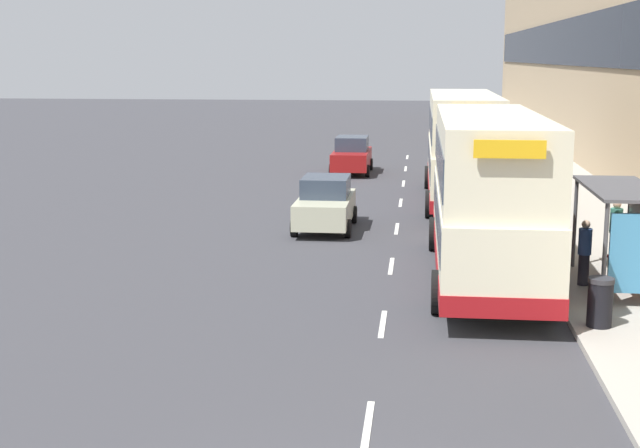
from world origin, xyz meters
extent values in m
cube|color=#A39E93|center=(6.50, 38.50, 0.07)|extent=(5.00, 93.00, 0.14)
cube|color=tan|center=(10.50, 38.50, 7.28)|extent=(3.00, 93.00, 14.56)
cube|color=black|center=(8.96, 38.50, 6.55)|extent=(0.12, 89.28, 2.62)
cube|color=silver|center=(0.00, 3.99, 0.01)|extent=(0.12, 2.00, 0.01)
cube|color=silver|center=(0.00, 9.48, 0.01)|extent=(0.12, 2.00, 0.01)
cube|color=silver|center=(0.00, 14.96, 0.01)|extent=(0.12, 2.00, 0.01)
cube|color=silver|center=(0.00, 20.44, 0.01)|extent=(0.12, 2.00, 0.01)
cube|color=silver|center=(0.00, 25.92, 0.01)|extent=(0.12, 2.00, 0.01)
cube|color=silver|center=(0.00, 31.41, 0.01)|extent=(0.12, 2.00, 0.01)
cube|color=silver|center=(0.00, 36.89, 0.01)|extent=(0.12, 2.00, 0.01)
cube|color=silver|center=(0.00, 42.37, 0.01)|extent=(0.12, 2.00, 0.01)
cube|color=#4C4C51|center=(5.60, 12.89, 2.58)|extent=(1.60, 4.20, 0.08)
cylinder|color=#4C4C51|center=(4.90, 10.89, 1.34)|extent=(0.10, 0.10, 2.40)
cylinder|color=#4C4C51|center=(4.90, 14.89, 1.34)|extent=(0.10, 0.10, 2.40)
cylinder|color=#4C4C51|center=(6.30, 14.89, 1.34)|extent=(0.10, 0.10, 2.40)
cube|color=#3F8CBF|center=(5.60, 10.95, 1.39)|extent=(1.19, 0.10, 1.82)
cube|color=maroon|center=(5.85, 12.89, 0.59)|extent=(0.36, 2.80, 0.08)
cube|color=beige|center=(2.48, 13.67, 1.43)|extent=(2.55, 10.40, 1.85)
cube|color=beige|center=(2.48, 13.67, 3.33)|extent=(2.50, 10.09, 1.95)
cube|color=maroon|center=(2.48, 13.67, 0.72)|extent=(2.58, 10.45, 0.45)
cube|color=#2D3847|center=(2.48, 13.67, 1.79)|extent=(2.58, 9.78, 0.81)
cube|color=#2D3847|center=(2.48, 13.67, 3.23)|extent=(2.55, 9.78, 0.94)
cube|color=yellow|center=(2.48, 8.49, 3.95)|extent=(1.40, 0.08, 0.36)
cylinder|color=black|center=(1.20, 17.20, 0.50)|extent=(0.30, 1.00, 1.00)
cylinder|color=black|center=(3.75, 17.20, 0.50)|extent=(0.30, 1.00, 1.00)
cylinder|color=black|center=(1.20, 10.45, 0.50)|extent=(0.30, 1.00, 1.00)
cylinder|color=black|center=(3.75, 10.45, 0.50)|extent=(0.30, 1.00, 1.00)
cube|color=beige|center=(2.38, 26.19, 1.43)|extent=(2.55, 11.23, 1.85)
cube|color=beige|center=(2.38, 26.19, 3.33)|extent=(2.50, 10.89, 1.95)
cube|color=maroon|center=(2.38, 26.19, 0.72)|extent=(2.58, 11.28, 0.45)
cube|color=#2D3847|center=(2.38, 26.19, 1.79)|extent=(2.58, 10.55, 0.81)
cube|color=#2D3847|center=(2.38, 26.19, 3.23)|extent=(2.55, 10.55, 0.94)
cube|color=yellow|center=(2.38, 20.60, 3.95)|extent=(1.40, 0.08, 0.36)
cylinder|color=black|center=(1.10, 30.01, 0.50)|extent=(0.30, 1.00, 1.00)
cylinder|color=black|center=(3.65, 30.01, 0.50)|extent=(0.30, 1.00, 1.00)
cylinder|color=black|center=(1.10, 22.71, 0.50)|extent=(0.30, 1.00, 1.00)
cylinder|color=black|center=(3.65, 22.71, 0.50)|extent=(0.30, 1.00, 1.00)
cube|color=silver|center=(2.98, 65.91, 0.67)|extent=(1.77, 4.33, 0.74)
cube|color=#2D3847|center=(2.98, 65.70, 1.35)|extent=(1.55, 2.08, 0.61)
cylinder|color=black|center=(2.10, 67.26, 0.30)|extent=(0.20, 0.60, 0.60)
cylinder|color=black|center=(3.87, 67.26, 0.30)|extent=(0.20, 0.60, 0.60)
cylinder|color=black|center=(2.10, 64.57, 0.30)|extent=(0.20, 0.60, 0.60)
cylinder|color=black|center=(3.87, 64.57, 0.30)|extent=(0.20, 0.60, 0.60)
cube|color=maroon|center=(-2.66, 34.81, 0.72)|extent=(1.75, 4.41, 0.83)
cube|color=#2D3847|center=(-2.66, 35.03, 1.47)|extent=(1.54, 2.12, 0.68)
cylinder|color=black|center=(-1.78, 33.45, 0.30)|extent=(0.20, 0.60, 0.60)
cylinder|color=black|center=(-3.53, 33.45, 0.30)|extent=(0.20, 0.60, 0.60)
cylinder|color=black|center=(-1.78, 36.18, 0.30)|extent=(0.20, 0.60, 0.60)
cylinder|color=black|center=(-3.53, 36.18, 0.30)|extent=(0.20, 0.60, 0.60)
cube|color=#B7B799|center=(-2.40, 20.07, 0.70)|extent=(1.74, 4.19, 0.81)
cube|color=#2D3847|center=(-2.40, 20.28, 1.44)|extent=(1.53, 2.01, 0.66)
cylinder|color=black|center=(-1.53, 18.77, 0.30)|extent=(0.20, 0.60, 0.60)
cylinder|color=black|center=(-3.27, 18.77, 0.30)|extent=(0.20, 0.60, 0.60)
cylinder|color=black|center=(-1.53, 21.37, 0.30)|extent=(0.20, 0.60, 0.60)
cylinder|color=black|center=(-3.27, 21.37, 0.30)|extent=(0.20, 0.60, 0.60)
cylinder|color=#23232D|center=(6.13, 15.60, 0.55)|extent=(0.28, 0.28, 0.82)
cylinder|color=#337260|center=(6.13, 15.60, 1.30)|extent=(0.34, 0.34, 0.68)
sphere|color=tan|center=(6.13, 15.60, 1.75)|extent=(0.22, 0.22, 0.22)
cylinder|color=#23232D|center=(4.83, 12.88, 0.53)|extent=(0.27, 0.27, 0.78)
cylinder|color=navy|center=(4.83, 12.88, 1.24)|extent=(0.32, 0.32, 0.65)
sphere|color=tan|center=(4.83, 12.88, 1.68)|extent=(0.21, 0.21, 0.21)
cylinder|color=black|center=(4.55, 9.37, 0.61)|extent=(0.52, 0.52, 0.95)
cylinder|color=#2D2D33|center=(4.55, 9.37, 1.14)|extent=(0.55, 0.55, 0.10)
camera|label=1|loc=(0.73, -9.20, 5.73)|focal=50.00mm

